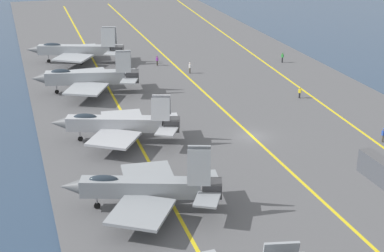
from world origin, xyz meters
name	(u,v)px	position (x,y,z in m)	size (l,w,h in m)	color
ground_plane	(252,139)	(0.00, 0.00, 0.00)	(2000.00, 2000.00, 0.00)	#2D425B
carrier_deck	(252,138)	(0.00, 0.00, 0.20)	(216.59, 49.87, 0.40)	#565659
deck_stripe_foul_line	(350,124)	(0.00, -13.71, 0.40)	(194.93, 0.36, 0.01)	yellow
deck_stripe_centerline	(252,136)	(0.00, 0.00, 0.40)	(194.93, 0.36, 0.01)	yellow
deck_stripe_edge_line	(143,150)	(0.00, 13.71, 0.40)	(194.93, 0.36, 0.01)	yellow
parked_jet_second	(145,187)	(-13.35, 16.61, 2.69)	(13.36, 15.20, 6.38)	gray
parked_jet_third	(118,124)	(3.39, 15.84, 2.68)	(12.51, 15.48, 5.79)	#A8AAAF
parked_jet_fourth	(88,77)	(23.06, 16.48, 2.78)	(13.80, 15.83, 6.23)	#9EA3A8
parked_jet_fifth	(77,50)	(40.27, 15.70, 2.75)	(12.48, 17.01, 6.35)	#9EA3A8
crew_white_vest	(190,67)	(28.16, -0.99, 1.42)	(0.45, 0.45, 1.86)	#4C473D
crew_purple_vest	(157,60)	(34.43, 2.91, 1.34)	(0.46, 0.40, 1.71)	#383328
crew_blue_vest	(383,134)	(-6.40, -14.13, 1.37)	(0.31, 0.41, 1.76)	#4C473D
crew_green_vest	(282,57)	(29.50, -18.46, 1.38)	(0.46, 0.40, 1.79)	#232328
crew_yellow_vest	(300,92)	(11.24, -12.30, 1.30)	(0.46, 0.43, 1.65)	#232328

